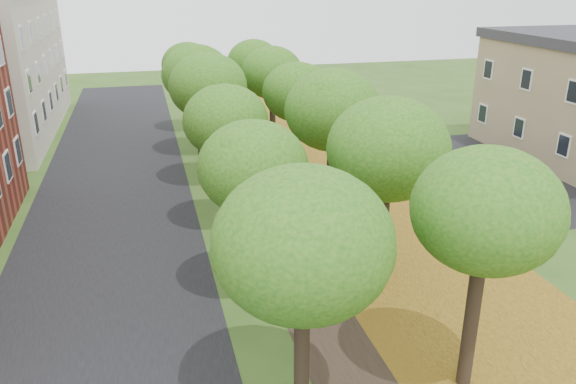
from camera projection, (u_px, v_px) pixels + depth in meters
street_asphalt at (112, 215)px, 27.19m from camera, size 8.00×70.00×0.01m
footpath at (263, 201)px, 28.95m from camera, size 3.20×70.00×0.01m
leaf_verge at (354, 192)px, 30.11m from camera, size 7.50×70.00×0.01m
parking_lot at (484, 173)px, 33.00m from camera, size 9.00×16.00×0.01m
tree_row_west at (216, 106)px, 26.61m from camera, size 3.99×33.99×6.80m
tree_row_east at (313, 101)px, 27.73m from camera, size 3.99×33.99×6.80m
bench at (323, 270)px, 21.11m from camera, size 1.00×2.09×0.95m
car_silver at (495, 193)px, 27.90m from camera, size 4.68×2.97×1.49m
car_red at (457, 172)px, 31.21m from camera, size 3.94×2.04×1.24m
car_grey at (447, 164)px, 32.10m from camera, size 5.47×2.66×1.53m
car_white at (414, 147)px, 35.95m from camera, size 4.51×2.23×1.23m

